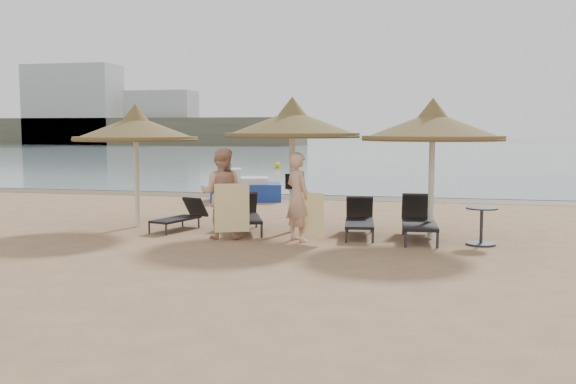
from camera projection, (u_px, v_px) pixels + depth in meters
name	position (u px, v px, depth m)	size (l,w,h in m)	color
ground	(272.00, 245.00, 13.52)	(160.00, 160.00, 0.00)	#9C7450
sea	(407.00, 146.00, 91.25)	(200.00, 140.00, 0.03)	slate
wet_sand_strip	(336.00, 198.00, 22.65)	(200.00, 1.60, 0.01)	brown
far_shore	(233.00, 125.00, 94.24)	(150.00, 54.80, 12.00)	#625D46
palapa_left	(136.00, 129.00, 15.81)	(3.09, 3.09, 3.06)	silver
palapa_center	(292.00, 124.00, 14.99)	(3.22, 3.22, 3.19)	silver
palapa_right	(433.00, 127.00, 14.03)	(3.14, 3.14, 3.12)	silver
lounger_far_left	(182.00, 216.00, 15.56)	(0.99, 1.74, 0.74)	#2B2A33
lounger_near_left	(245.00, 214.00, 15.40)	(1.28, 2.06, 0.88)	#2B2A33
lounger_near_right	(360.00, 219.00, 14.71)	(0.83, 1.95, 0.85)	#2B2A33
lounger_far_right	(419.00, 219.00, 14.28)	(0.86, 2.18, 0.96)	#2B2A33
side_table	(481.00, 227.00, 13.47)	(0.66, 0.66, 0.80)	#2B2A33
person_left	(221.00, 186.00, 14.24)	(1.08, 0.70, 2.34)	tan
person_right	(298.00, 190.00, 13.86)	(1.03, 0.67, 2.25)	tan
towel_left	(232.00, 208.00, 13.87)	(0.71, 0.30, 1.06)	yellow
towel_right	(312.00, 214.00, 13.59)	(0.59, 0.33, 0.92)	yellow
bag_patterned	(294.00, 183.00, 15.31)	(0.29, 0.19, 0.35)	silver
bag_dark	(291.00, 181.00, 14.97)	(0.25, 0.09, 0.36)	black
pedal_boat	(245.00, 189.00, 21.77)	(2.64, 1.98, 1.09)	navy
buoy_left	(277.00, 165.00, 39.32)	(0.38, 0.38, 0.38)	#D7CD09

